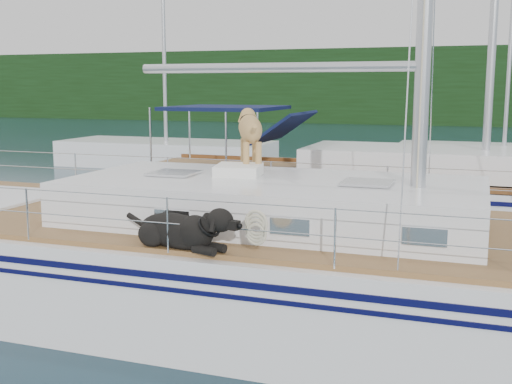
% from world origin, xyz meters
% --- Properties ---
extents(ground, '(120.00, 120.00, 0.00)m').
position_xyz_m(ground, '(0.00, 0.00, 0.00)').
color(ground, black).
rests_on(ground, ground).
extents(tree_line, '(90.00, 3.00, 6.00)m').
position_xyz_m(tree_line, '(0.00, 45.00, 3.00)').
color(tree_line, black).
rests_on(tree_line, ground).
extents(shore_bank, '(92.00, 1.00, 1.20)m').
position_xyz_m(shore_bank, '(0.00, 46.20, 0.60)').
color(shore_bank, '#595147').
rests_on(shore_bank, ground).
extents(main_sailboat, '(12.00, 3.86, 14.01)m').
position_xyz_m(main_sailboat, '(0.09, -0.00, 0.68)').
color(main_sailboat, white).
rests_on(main_sailboat, ground).
extents(neighbor_sailboat, '(11.00, 3.50, 13.30)m').
position_xyz_m(neighbor_sailboat, '(1.08, 5.89, 0.63)').
color(neighbor_sailboat, white).
rests_on(neighbor_sailboat, ground).
extents(bg_boat_west, '(8.00, 3.00, 11.65)m').
position_xyz_m(bg_boat_west, '(-8.00, 14.00, 0.45)').
color(bg_boat_west, white).
rests_on(bg_boat_west, ground).
extents(bg_boat_center, '(7.20, 3.00, 11.65)m').
position_xyz_m(bg_boat_center, '(4.00, 16.00, 0.45)').
color(bg_boat_center, white).
rests_on(bg_boat_center, ground).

